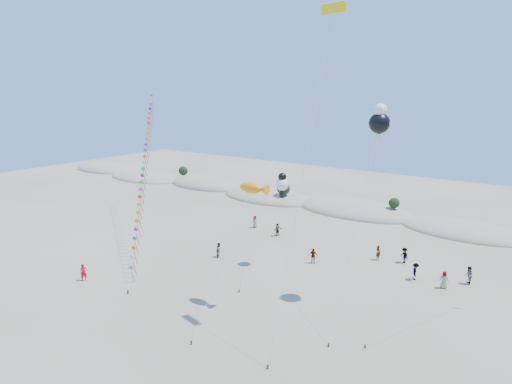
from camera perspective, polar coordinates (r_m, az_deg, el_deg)
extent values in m
plane|color=#796E54|center=(34.70, -18.44, -19.48)|extent=(160.00, 160.00, 0.00)
ellipsoid|color=gray|center=(109.57, -19.64, 2.83)|extent=(17.00, 9.35, 3.20)
ellipsoid|color=#223412|center=(109.43, -19.67, 3.28)|extent=(13.60, 6.12, 0.68)
ellipsoid|color=gray|center=(96.25, -14.72, 1.81)|extent=(18.00, 9.90, 2.80)
ellipsoid|color=#223412|center=(96.11, -14.75, 2.26)|extent=(14.40, 6.48, 0.72)
ellipsoid|color=gray|center=(86.21, -6.86, 0.85)|extent=(16.00, 8.80, 3.60)
ellipsoid|color=#223412|center=(86.00, -6.88, 1.50)|extent=(12.80, 5.76, 0.64)
ellipsoid|color=gray|center=(75.59, 1.54, -0.82)|extent=(17.60, 9.68, 3.00)
ellipsoid|color=#223412|center=(75.39, 1.54, -0.21)|extent=(14.08, 6.34, 0.70)
ellipsoid|color=gray|center=(69.05, 13.03, -2.53)|extent=(19.00, 10.45, 3.40)
ellipsoid|color=#223412|center=(68.81, 13.07, -1.78)|extent=(15.20, 6.84, 0.76)
ellipsoid|color=gray|center=(63.85, 25.99, -4.86)|extent=(16.40, 9.02, 2.80)
ellipsoid|color=#223412|center=(63.63, 26.06, -4.20)|extent=(13.12, 5.90, 0.66)
sphere|color=black|center=(89.92, -9.68, 2.81)|extent=(1.90, 1.90, 1.90)
sphere|color=black|center=(71.95, 3.68, 0.47)|extent=(2.20, 2.20, 2.20)
sphere|color=black|center=(66.70, 17.94, -1.40)|extent=(1.60, 1.60, 1.60)
cube|color=#3F2D1E|center=(42.60, -16.71, -12.64)|extent=(0.12, 0.12, 0.35)
cylinder|color=silver|center=(55.00, -14.86, 2.85)|extent=(21.49, 23.34, 17.75)
cube|color=#18B4B0|center=(44.43, -16.31, -9.68)|extent=(1.12, 0.44, 1.18)
cube|color=#E7616E|center=(44.76, -16.02, -11.02)|extent=(0.19, 0.45, 1.55)
cube|color=silver|center=(45.23, -16.16, -8.40)|extent=(1.12, 0.44, 1.18)
cube|color=#E7616E|center=(45.53, -15.88, -9.73)|extent=(0.19, 0.45, 1.55)
cube|color=orange|center=(46.04, -16.02, -7.17)|extent=(1.12, 0.44, 1.18)
cube|color=#E7616E|center=(46.32, -15.74, -8.48)|extent=(0.19, 0.45, 1.55)
cube|color=blue|center=(46.88, -15.88, -5.98)|extent=(1.12, 0.44, 1.18)
cube|color=#E7616E|center=(47.14, -15.61, -7.28)|extent=(0.19, 0.45, 1.55)
cube|color=purple|center=(47.73, -15.75, -4.83)|extent=(1.12, 0.44, 1.18)
cube|color=#E7616E|center=(47.97, -15.48, -6.11)|extent=(0.19, 0.45, 1.55)
cube|color=orange|center=(48.61, -15.62, -3.73)|extent=(1.12, 0.44, 1.18)
cube|color=#E7616E|center=(48.83, -15.36, -4.99)|extent=(0.19, 0.45, 1.55)
cube|color=#BBED1B|center=(49.50, -15.50, -2.66)|extent=(1.12, 0.44, 1.18)
cube|color=#E7616E|center=(49.70, -15.24, -3.90)|extent=(0.19, 0.45, 1.55)
cube|color=yellow|center=(50.41, -15.38, -1.63)|extent=(1.12, 0.44, 1.18)
cube|color=#E7616E|center=(50.59, -15.13, -2.85)|extent=(0.19, 0.45, 1.55)
cube|color=red|center=(51.33, -15.26, -0.64)|extent=(1.12, 0.44, 1.18)
cube|color=#E7616E|center=(51.49, -15.02, -1.84)|extent=(0.19, 0.45, 1.55)
cube|color=#F04B7B|center=(52.27, -15.15, 0.32)|extent=(1.12, 0.44, 1.18)
cube|color=#E7616E|center=(52.42, -14.91, -0.87)|extent=(0.19, 0.45, 1.55)
cube|color=green|center=(53.22, -15.05, 1.24)|extent=(1.12, 0.44, 1.18)
cube|color=#E7616E|center=(53.35, -14.81, 0.08)|extent=(0.19, 0.45, 1.55)
cube|color=#4A238D|center=(54.19, -14.94, 2.13)|extent=(1.12, 0.44, 1.18)
cube|color=#E7616E|center=(54.30, -14.71, 0.99)|extent=(0.19, 0.45, 1.55)
cube|color=#18B4B0|center=(55.17, -14.84, 2.99)|extent=(1.12, 0.44, 1.18)
cube|color=#E7616E|center=(55.27, -14.62, 1.86)|extent=(0.19, 0.45, 1.55)
cube|color=silver|center=(56.16, -14.75, 3.82)|extent=(1.12, 0.44, 1.18)
cube|color=#E7616E|center=(56.24, -14.53, 2.71)|extent=(0.19, 0.45, 1.55)
cube|color=orange|center=(57.17, -14.66, 4.62)|extent=(1.12, 0.44, 1.18)
cube|color=#E7616E|center=(57.23, -14.44, 3.53)|extent=(0.19, 0.45, 1.55)
cube|color=blue|center=(58.18, -14.57, 5.39)|extent=(1.12, 0.44, 1.18)
cube|color=#E7616E|center=(58.23, -14.35, 4.32)|extent=(0.19, 0.45, 1.55)
cube|color=purple|center=(59.21, -14.48, 6.14)|extent=(1.12, 0.44, 1.18)
cube|color=#E7616E|center=(59.24, -14.27, 5.08)|extent=(0.19, 0.45, 1.55)
cube|color=orange|center=(60.24, -14.40, 6.86)|extent=(1.12, 0.44, 1.18)
cube|color=#E7616E|center=(60.26, -14.19, 5.82)|extent=(0.19, 0.45, 1.55)
cube|color=#BBED1B|center=(61.28, -14.32, 7.56)|extent=(1.12, 0.44, 1.18)
cube|color=#E7616E|center=(61.29, -14.11, 6.53)|extent=(0.19, 0.45, 1.55)
cube|color=yellow|center=(62.34, -14.24, 8.23)|extent=(1.12, 0.44, 1.18)
cube|color=#E7616E|center=(62.33, -14.03, 7.22)|extent=(0.19, 0.45, 1.55)
cube|color=red|center=(63.40, -14.16, 8.88)|extent=(1.12, 0.44, 1.18)
cube|color=#E7616E|center=(63.38, -13.96, 7.89)|extent=(0.19, 0.45, 1.55)
cube|color=#F04B7B|center=(64.47, -14.09, 9.51)|extent=(1.12, 0.44, 1.18)
cube|color=#E7616E|center=(64.44, -13.89, 8.53)|extent=(0.19, 0.45, 1.55)
cube|color=green|center=(65.54, -14.01, 10.11)|extent=(1.12, 0.44, 1.18)
cube|color=#E7616E|center=(65.51, -13.82, 9.16)|extent=(0.19, 0.45, 1.55)
cube|color=#4A238D|center=(66.63, -13.94, 10.70)|extent=(1.12, 0.44, 1.18)
cube|color=#E7616E|center=(66.58, -13.75, 9.76)|extent=(0.19, 0.45, 1.55)
cube|color=#18B4B0|center=(67.72, -13.88, 11.27)|extent=(1.12, 0.44, 1.18)
cube|color=#E7616E|center=(67.66, -13.69, 10.35)|extent=(0.19, 0.45, 1.55)
cube|color=silver|center=(68.82, -13.81, 11.82)|extent=(1.12, 0.44, 1.18)
cube|color=#E7616E|center=(68.75, -13.63, 10.91)|extent=(0.19, 0.45, 1.55)
cube|color=orange|center=(69.92, -13.75, 12.36)|extent=(1.12, 0.44, 1.18)
cube|color=#E7616E|center=(69.84, -13.56, 11.46)|extent=(0.19, 0.45, 1.55)
cube|color=#3F2D1E|center=(34.09, -8.63, -19.24)|extent=(0.10, 0.10, 0.30)
cylinder|color=silver|center=(34.43, -4.45, -9.20)|extent=(0.24, 7.98, 10.52)
ellipsoid|color=orange|center=(35.93, -0.72, 0.59)|extent=(2.18, 0.96, 0.96)
cone|color=orange|center=(35.25, 0.90, 0.35)|extent=(0.87, 0.87, 0.87)
cube|color=#3F2D1E|center=(41.12, -2.27, -13.07)|extent=(0.10, 0.10, 0.30)
cylinder|color=silver|center=(42.57, 0.78, -5.83)|extent=(0.37, 8.08, 8.94)
sphere|color=white|center=(44.73, 3.51, 1.02)|extent=(1.32, 1.32, 1.32)
sphere|color=black|center=(44.57, 3.52, 2.02)|extent=(0.88, 0.88, 0.88)
cube|color=black|center=(44.97, 3.49, -0.30)|extent=(0.35, 0.18, 0.80)
cube|color=#3F2D1E|center=(33.92, 9.66, -19.46)|extent=(0.10, 0.10, 0.30)
cylinder|color=silver|center=(34.53, 13.12, -4.76)|extent=(0.43, 9.15, 15.83)
sphere|color=black|center=(37.35, 16.13, 8.81)|extent=(1.75, 1.75, 1.75)
sphere|color=white|center=(37.29, 16.24, 10.40)|extent=(1.13, 1.13, 1.13)
cube|color=white|center=(37.46, 16.01, 6.87)|extent=(0.35, 0.18, 0.80)
cube|color=white|center=(37.58, 15.11, 8.89)|extent=(0.60, 0.15, 0.25)
cube|color=white|center=(37.13, 17.16, 8.72)|extent=(0.60, 0.15, 0.25)
cube|color=#3F2D1E|center=(31.37, 1.58, -22.28)|extent=(0.10, 0.10, 0.30)
cylinder|color=silver|center=(29.59, 6.03, 0.81)|extent=(0.12, 7.95, 24.08)
cube|color=yellow|center=(32.92, 10.30, 23.02)|extent=(2.10, 0.86, 0.74)
cube|color=black|center=(32.93, 10.32, 23.01)|extent=(2.03, 0.53, 0.19)
cube|color=#3F2D1E|center=(34.31, 14.35, -19.29)|extent=(0.10, 0.10, 0.30)
cylinder|color=silver|center=(36.79, 24.77, -8.37)|extent=(8.45, 13.20, 11.20)
imported|color=red|center=(46.44, -22.00, -9.90)|extent=(0.63, 0.75, 1.75)
imported|color=slate|center=(49.12, -4.94, -7.71)|extent=(0.89, 0.99, 1.69)
imported|color=slate|center=(47.70, 7.61, -8.43)|extent=(1.08, 0.82, 1.70)
imported|color=slate|center=(50.08, 19.16, -7.99)|extent=(1.28, 1.17, 1.73)
imported|color=slate|center=(46.17, 20.49, -9.91)|extent=(0.89, 1.25, 1.76)
imported|color=slate|center=(50.03, 15.97, -7.80)|extent=(0.73, 0.64, 1.69)
imported|color=slate|center=(47.22, 26.48, -9.93)|extent=(0.89, 1.03, 1.82)
imported|color=slate|center=(59.20, -0.15, -3.97)|extent=(0.83, 0.55, 1.69)
imported|color=slate|center=(45.35, 23.79, -10.67)|extent=(0.89, 0.64, 1.70)
imported|color=slate|center=(55.96, 2.89, -5.05)|extent=(0.80, 1.59, 1.64)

